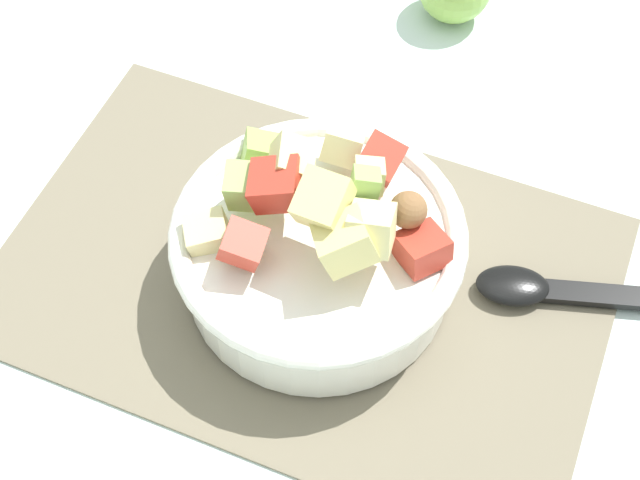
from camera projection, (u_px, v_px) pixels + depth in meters
name	position (u px, v px, depth m)	size (l,w,h in m)	color
ground_plane	(304.00, 277.00, 0.74)	(2.40, 2.40, 0.00)	silver
placemat	(304.00, 275.00, 0.74)	(0.47, 0.31, 0.01)	#756B56
salad_bowl	(320.00, 244.00, 0.70)	(0.22, 0.22, 0.14)	white
serving_spoon	(570.00, 291.00, 0.72)	(0.21, 0.09, 0.01)	black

